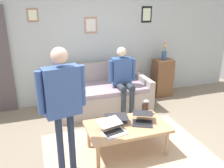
{
  "coord_description": "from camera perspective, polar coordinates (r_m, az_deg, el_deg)",
  "views": [
    {
      "loc": [
        1.19,
        2.66,
        2.11
      ],
      "look_at": [
        0.02,
        -0.82,
        0.8
      ],
      "focal_mm": 37.58,
      "sensor_mm": 36.0,
      "label": 1
    }
  ],
  "objects": [
    {
      "name": "person_standing",
      "position": [
        2.78,
        -11.96,
        -3.22
      ],
      "size": [
        0.58,
        0.26,
        1.64
      ],
      "color": "#242F48",
      "rests_on": "ground_plane"
    },
    {
      "name": "side_shelf",
      "position": [
        5.55,
        12.14,
        1.51
      ],
      "size": [
        0.42,
        0.32,
        0.86
      ],
      "color": "brown",
      "rests_on": "ground_plane"
    },
    {
      "name": "laptop_right",
      "position": [
        3.46,
        0.89,
        -8.62
      ],
      "size": [
        0.37,
        0.33,
        0.13
      ],
      "color": "#28282D",
      "rests_on": "coffee_table"
    },
    {
      "name": "laptop_center",
      "position": [
        3.47,
        7.43,
        -8.62
      ],
      "size": [
        0.4,
        0.42,
        0.13
      ],
      "color": "#28282D",
      "rests_on": "coffee_table"
    },
    {
      "name": "area_rug",
      "position": [
        3.56,
        4.16,
        -16.74
      ],
      "size": [
        2.37,
        1.86,
        0.01
      ],
      "primitive_type": "cube",
      "color": "tan",
      "rests_on": "ground_plane"
    },
    {
      "name": "coffee_table",
      "position": [
        3.42,
        3.67,
        -10.62
      ],
      "size": [
        1.15,
        0.68,
        0.43
      ],
      "color": "tan",
      "rests_on": "ground_plane"
    },
    {
      "name": "flower_vase",
      "position": [
        5.41,
        12.56,
        7.02
      ],
      "size": [
        0.11,
        0.11,
        0.42
      ],
      "color": "#335384",
      "rests_on": "side_shelf"
    },
    {
      "name": "laptop_left",
      "position": [
        3.22,
        0.18,
        -10.92
      ],
      "size": [
        0.38,
        0.4,
        0.14
      ],
      "color": "silver",
      "rests_on": "coffee_table"
    },
    {
      "name": "french_press",
      "position": [
        3.71,
        8.23,
        -5.59
      ],
      "size": [
        0.1,
        0.08,
        0.25
      ],
      "color": "#4C3323",
      "rests_on": "coffee_table"
    },
    {
      "name": "back_wall",
      "position": [
        5.06,
        -4.86,
        10.9
      ],
      "size": [
        7.04,
        0.11,
        2.7
      ],
      "color": "#ABB6BA",
      "rests_on": "ground_plane"
    },
    {
      "name": "couch",
      "position": [
        4.81,
        -2.36,
        -2.46
      ],
      "size": [
        1.87,
        0.92,
        0.88
      ],
      "color": "gray",
      "rests_on": "ground_plane"
    },
    {
      "name": "ground_plane",
      "position": [
        3.6,
        4.66,
        -16.36
      ],
      "size": [
        7.68,
        7.68,
        0.0
      ],
      "primitive_type": "plane",
      "color": "gray"
    },
    {
      "name": "person_seated",
      "position": [
        4.57,
        2.63,
        1.99
      ],
      "size": [
        0.55,
        0.51,
        1.28
      ],
      "color": "#29313B",
      "rests_on": "ground_plane"
    }
  ]
}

